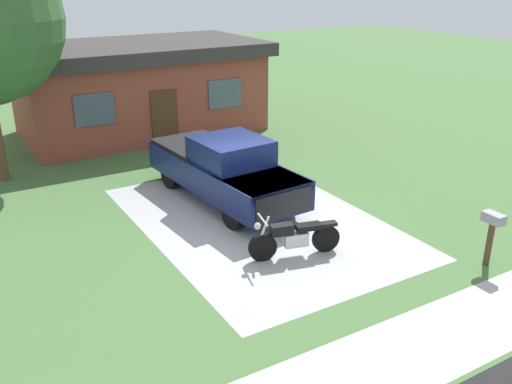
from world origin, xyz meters
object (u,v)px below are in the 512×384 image
at_px(motorcycle, 294,237).
at_px(neighbor_house, 139,87).
at_px(pickup_truck, 223,167).
at_px(mailbox, 492,225).

height_order(motorcycle, neighbor_house, neighbor_house).
relative_size(pickup_truck, neighbor_house, 0.60).
xyz_separation_m(mailbox, neighbor_house, (-2.70, 14.66, 0.81)).
height_order(mailbox, neighbor_house, neighbor_house).
xyz_separation_m(motorcycle, neighbor_house, (0.77, 12.10, 1.32)).
height_order(pickup_truck, mailbox, pickup_truck).
height_order(pickup_truck, neighbor_house, neighbor_house).
bearing_deg(motorcycle, mailbox, -36.36).
relative_size(pickup_truck, mailbox, 4.56).
xyz_separation_m(pickup_truck, mailbox, (3.25, -6.48, 0.03)).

